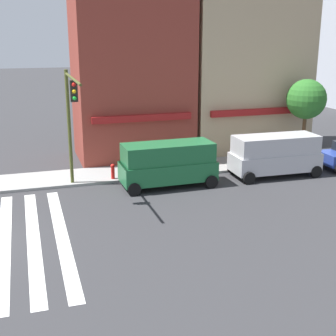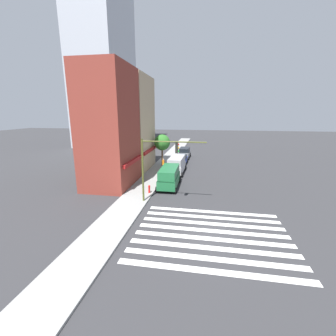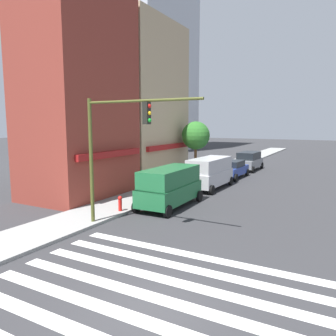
% 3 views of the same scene
% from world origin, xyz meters
% --- Properties ---
extents(storefront_row, '(15.51, 5.30, 13.52)m').
position_xyz_m(storefront_row, '(13.75, 11.50, 6.75)').
color(storefront_row, maroon).
rests_on(storefront_row, ground_plane).
extents(traffic_signal, '(0.32, 5.89, 6.11)m').
position_xyz_m(traffic_signal, '(5.01, 4.97, 4.26)').
color(traffic_signal, '#474C1E').
rests_on(traffic_signal, ground_plane).
extents(van_green, '(5.03, 2.22, 2.34)m').
position_xyz_m(van_green, '(9.86, 4.70, 1.29)').
color(van_green, '#1E6638').
rests_on(van_green, ground_plane).
extents(van_silver, '(5.05, 2.22, 2.34)m').
position_xyz_m(van_silver, '(16.23, 4.70, 1.29)').
color(van_silver, '#B7B7BC').
rests_on(van_silver, ground_plane).
extents(pedestrian_orange_vest, '(0.32, 0.32, 1.77)m').
position_xyz_m(pedestrian_orange_vest, '(16.69, 6.71, 1.07)').
color(pedestrian_orange_vest, '#23232D').
rests_on(pedestrian_orange_vest, sidewalk_left).
extents(fire_hydrant, '(0.24, 0.24, 0.84)m').
position_xyz_m(fire_hydrant, '(7.22, 6.40, 0.61)').
color(fire_hydrant, red).
rests_on(fire_hydrant, sidewalk_left).
extents(street_tree, '(2.50, 2.50, 4.98)m').
position_xyz_m(street_tree, '(19.86, 7.50, 3.86)').
color(street_tree, brown).
rests_on(street_tree, sidewalk_left).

